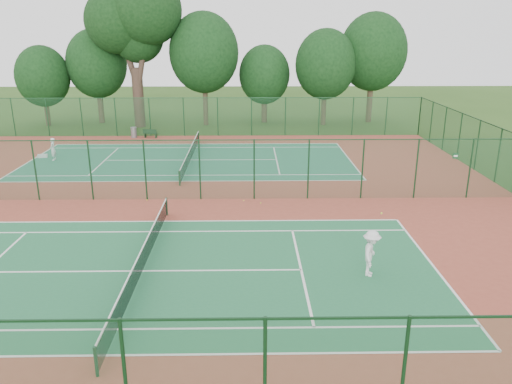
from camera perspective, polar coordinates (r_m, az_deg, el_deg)
The scene contains 18 objects.
ground at distance 29.05m, azimuth -9.35°, elevation -0.82°, with size 120.00×120.00×0.00m, color #2B4D18.
red_pad at distance 29.05m, azimuth -9.35°, elevation -0.81°, with size 40.00×36.00×0.01m, color brown.
court_near at distance 20.86m, azimuth -12.80°, elevation -8.81°, with size 23.77×10.97×0.01m, color #20663D.
court_far at distance 37.61m, azimuth -7.45°, elevation 3.64°, with size 23.77×10.97×0.01m, color #226C4C.
fence_north at distance 46.02m, azimuth -6.33°, elevation 8.55°, with size 40.00×0.09×3.50m.
fence_divider at distance 28.54m, azimuth -9.53°, elevation 2.53°, with size 40.00×0.09×3.50m.
tennis_net_near at distance 20.63m, azimuth -12.90°, elevation -7.49°, with size 0.10×12.90×0.97m.
tennis_net_far at distance 37.48m, azimuth -7.49°, elevation 4.43°, with size 0.10×12.90×0.97m.
player_near at distance 20.14m, azimuth 13.02°, elevation -6.84°, with size 1.22×0.70×1.88m, color silver.
player_far at distance 40.00m, azimuth -22.20°, elevation 4.55°, with size 0.61×0.40×1.67m, color white.
trash_bin at distance 46.45m, azimuth -13.79°, elevation 6.64°, with size 0.53×0.53×0.96m, color slate.
bench at distance 46.05m, azimuth -11.99°, elevation 6.57°, with size 1.33×0.62×0.79m.
kit_bag at distance 41.31m, azimuth -23.20°, elevation 3.81°, with size 0.71×0.26×0.26m, color silver.
stray_ball_a at distance 28.33m, azimuth -1.40°, elevation -0.98°, with size 0.06×0.06×0.06m, color yellow.
stray_ball_b at distance 27.90m, azimuth 0.54°, elevation -1.27°, with size 0.07×0.07×0.07m, color #BCE034.
stray_ball_c at distance 29.08m, azimuth -12.35°, elevation -0.89°, with size 0.07×0.07×0.07m, color #D3E936.
big_tree at distance 51.14m, azimuth -13.74°, elevation 18.52°, with size 9.30×6.81×14.29m.
evergreen_row at distance 52.41m, azimuth -5.11°, elevation 7.80°, with size 39.00×5.00×12.00m, color black, non-canonical shape.
Camera 1 is at (4.27, -27.19, 9.29)m, focal length 35.00 mm.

